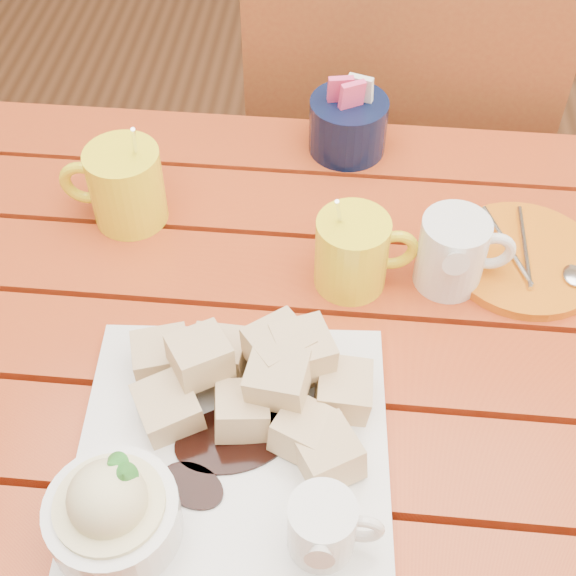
# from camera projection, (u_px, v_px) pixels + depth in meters

# --- Properties ---
(table) EXTENTS (1.20, 0.79, 0.75)m
(table) POSITION_uv_depth(u_px,v_px,m) (277.00, 408.00, 0.91)
(table) COLOR #9C2714
(table) RESTS_ON ground
(dessert_plate) EXTENTS (0.30, 0.30, 0.12)m
(dessert_plate) POSITION_uv_depth(u_px,v_px,m) (215.00, 450.00, 0.72)
(dessert_plate) COLOR white
(dessert_plate) RESTS_ON table
(coffee_mug_left) EXTENTS (0.12, 0.09, 0.14)m
(coffee_mug_left) POSITION_uv_depth(u_px,v_px,m) (124.00, 185.00, 0.93)
(coffee_mug_left) COLOR yellow
(coffee_mug_left) RESTS_ON table
(coffee_mug_right) EXTENTS (0.11, 0.08, 0.13)m
(coffee_mug_right) POSITION_uv_depth(u_px,v_px,m) (354.00, 252.00, 0.86)
(coffee_mug_right) COLOR yellow
(coffee_mug_right) RESTS_ON table
(cream_pitcher) EXTENTS (0.11, 0.09, 0.09)m
(cream_pitcher) POSITION_uv_depth(u_px,v_px,m) (454.00, 252.00, 0.86)
(cream_pitcher) COLOR white
(cream_pitcher) RESTS_ON table
(sugar_caddy) EXTENTS (0.10, 0.10, 0.11)m
(sugar_caddy) POSITION_uv_depth(u_px,v_px,m) (348.00, 124.00, 1.02)
(sugar_caddy) COLOR black
(sugar_caddy) RESTS_ON table
(orange_saucer) EXTENTS (0.18, 0.18, 0.02)m
(orange_saucer) POSITION_uv_depth(u_px,v_px,m) (525.00, 259.00, 0.91)
(orange_saucer) COLOR orange
(orange_saucer) RESTS_ON table
(chair_far) EXTENTS (0.48, 0.48, 0.96)m
(chair_far) POSITION_uv_depth(u_px,v_px,m) (393.00, 154.00, 1.38)
(chair_far) COLOR brown
(chair_far) RESTS_ON ground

